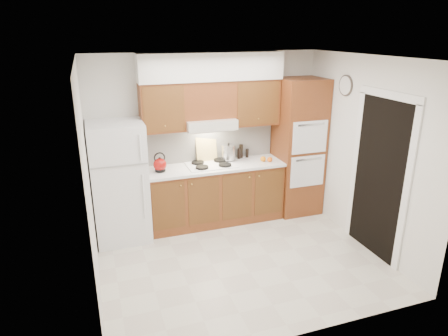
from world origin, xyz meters
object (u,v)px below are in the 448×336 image
at_px(kettle, 160,165).
at_px(stock_pot, 228,152).
at_px(oven_cabinet, 298,147).
at_px(fridge, 120,182).

distance_m(kettle, stock_pot, 1.12).
relative_size(oven_cabinet, stock_pot, 9.86).
bearing_deg(oven_cabinet, fridge, -179.30).
height_order(fridge, kettle, fridge).
xyz_separation_m(kettle, stock_pot, (1.11, 0.16, 0.03)).
distance_m(oven_cabinet, kettle, 2.26).
height_order(fridge, stock_pot, fridge).
height_order(fridge, oven_cabinet, oven_cabinet).
relative_size(fridge, oven_cabinet, 0.78).
bearing_deg(kettle, fridge, -179.25).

